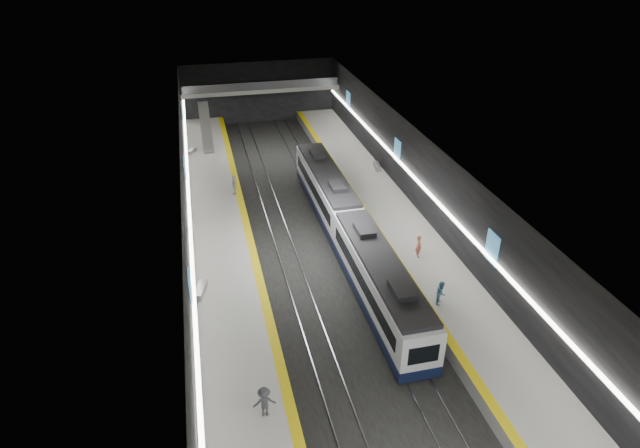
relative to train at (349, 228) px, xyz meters
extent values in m
plane|color=black|center=(-2.50, -0.64, -2.20)|extent=(70.00, 70.00, 0.00)
cube|color=beige|center=(-2.50, -0.64, 5.80)|extent=(20.00, 70.00, 0.04)
cube|color=black|center=(-12.50, -0.64, 1.80)|extent=(0.04, 70.00, 8.00)
cube|color=black|center=(7.50, -0.64, 1.80)|extent=(0.04, 70.00, 8.00)
cube|color=black|center=(-2.50, 34.36, 1.80)|extent=(20.00, 0.04, 8.00)
cube|color=slate|center=(-10.00, -0.64, -1.70)|extent=(5.00, 70.00, 1.00)
cube|color=#979793|center=(-10.00, -0.64, -1.19)|extent=(5.00, 70.00, 0.02)
cube|color=yellow|center=(-7.80, -0.64, -1.18)|extent=(0.60, 70.00, 0.02)
cube|color=slate|center=(5.00, -0.64, -1.70)|extent=(5.00, 70.00, 1.00)
cube|color=#979793|center=(5.00, -0.64, -1.19)|extent=(5.00, 70.00, 0.02)
cube|color=yellow|center=(2.80, -0.64, -1.18)|extent=(0.60, 70.00, 0.02)
cube|color=gray|center=(-5.72, -0.64, -2.14)|extent=(0.08, 70.00, 0.12)
cube|color=gray|center=(-4.28, -0.64, -2.14)|extent=(0.08, 70.00, 0.12)
cube|color=gray|center=(-0.72, -0.64, -2.14)|extent=(0.08, 70.00, 0.12)
cube|color=gray|center=(0.72, -0.64, -2.14)|extent=(0.08, 70.00, 0.12)
cube|color=#0E1735|center=(0.00, -7.50, -1.45)|extent=(2.65, 15.00, 0.80)
cube|color=white|center=(0.00, -7.50, 0.20)|extent=(2.65, 15.00, 2.50)
cube|color=black|center=(0.00, -7.50, 1.60)|extent=(2.44, 14.25, 0.30)
cube|color=black|center=(0.00, -7.50, 0.25)|extent=(2.69, 13.20, 1.00)
cube|color=black|center=(0.00, -15.02, 0.15)|extent=(1.85, 0.05, 1.20)
cube|color=#0E1735|center=(0.00, 7.50, -1.45)|extent=(2.65, 15.00, 0.80)
cube|color=white|center=(0.00, 7.50, 0.20)|extent=(2.65, 15.00, 2.50)
cube|color=black|center=(0.00, 7.50, 1.60)|extent=(2.44, 14.25, 0.30)
cube|color=black|center=(0.00, 7.50, 0.25)|extent=(2.69, 13.20, 1.00)
cube|color=black|center=(0.00, -0.02, 0.15)|extent=(1.85, 0.05, 1.20)
cube|color=teal|center=(-12.42, -8.64, 2.30)|extent=(0.10, 1.50, 2.20)
cube|color=teal|center=(-12.42, 9.36, 2.30)|extent=(0.10, 1.50, 2.20)
cube|color=teal|center=(-12.42, 26.36, 2.30)|extent=(0.10, 1.50, 2.20)
cube|color=teal|center=(7.42, -8.64, 2.30)|extent=(0.10, 1.50, 2.20)
cube|color=teal|center=(7.42, 9.36, 2.30)|extent=(0.10, 1.50, 2.20)
cube|color=teal|center=(7.42, 26.36, 2.30)|extent=(0.10, 1.50, 2.20)
cube|color=white|center=(-12.30, -0.64, 1.60)|extent=(0.25, 68.60, 0.12)
cube|color=white|center=(7.30, -0.64, 1.60)|extent=(0.25, 68.60, 0.12)
cube|color=gray|center=(-2.50, 32.36, 2.80)|extent=(20.00, 3.00, 0.50)
cube|color=#47474C|center=(-2.50, 30.91, 3.55)|extent=(19.60, 0.08, 1.00)
cube|color=#99999E|center=(-10.00, 25.36, 0.70)|extent=(1.20, 7.50, 3.92)
cube|color=#99999E|center=(-12.00, -4.37, -0.96)|extent=(1.07, 2.04, 0.48)
cube|color=#99999E|center=(-11.86, 22.53, -0.99)|extent=(1.11, 1.69, 0.40)
cube|color=#99999E|center=(6.97, 13.42, -0.96)|extent=(0.83, 1.97, 0.47)
imported|color=#C7624A|center=(4.52, -3.49, -0.27)|extent=(0.49, 0.70, 1.85)
imported|color=#538EB5|center=(3.75, -9.27, -0.34)|extent=(1.00, 1.05, 1.71)
imported|color=silver|center=(-8.17, 10.70, -0.21)|extent=(0.53, 1.18, 1.97)
imported|color=#43454B|center=(-9.17, -15.91, -0.28)|extent=(1.19, 0.69, 1.84)
camera|label=1|loc=(-10.89, -35.55, 21.33)|focal=30.00mm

